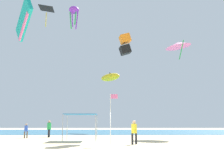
# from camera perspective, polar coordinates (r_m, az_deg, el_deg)

# --- Properties ---
(ground) EXTENTS (110.00, 110.00, 0.10)m
(ground) POSITION_cam_1_polar(r_m,az_deg,el_deg) (19.88, 1.27, -15.01)
(ground) COLOR beige
(ocean_strip) EXTENTS (110.00, 23.89, 0.03)m
(ocean_strip) POSITION_cam_1_polar(r_m,az_deg,el_deg) (47.33, 0.12, -11.92)
(ocean_strip) COLOR teal
(ocean_strip) RESTS_ON ground
(canopy_tent) EXTENTS (3.07, 2.71, 2.49)m
(canopy_tent) POSITION_cam_1_polar(r_m,az_deg,el_deg) (25.51, -6.87, -8.40)
(canopy_tent) COLOR #B2B2B7
(canopy_tent) RESTS_ON ground
(person_near_tent) EXTENTS (0.37, 0.37, 1.57)m
(person_near_tent) POSITION_cam_1_polar(r_m,az_deg,el_deg) (30.16, -18.39, -10.91)
(person_near_tent) COLOR brown
(person_near_tent) RESTS_ON ground
(person_leftmost) EXTENTS (0.46, 0.48, 1.92)m
(person_leftmost) POSITION_cam_1_polar(r_m,az_deg,el_deg) (31.18, -13.67, -10.70)
(person_leftmost) COLOR black
(person_leftmost) RESTS_ON ground
(person_central) EXTENTS (0.47, 0.44, 1.86)m
(person_central) POSITION_cam_1_polar(r_m,az_deg,el_deg) (20.95, 4.89, -11.58)
(person_central) COLOR black
(person_central) RESTS_ON ground
(banner_flag) EXTENTS (0.61, 0.06, 3.94)m
(banner_flag) POSITION_cam_1_polar(r_m,az_deg,el_deg) (20.83, -0.17, -8.16)
(banner_flag) COLOR silver
(banner_flag) RESTS_ON ground
(kite_diamond_black) EXTENTS (2.70, 2.71, 3.66)m
(kite_diamond_black) POSITION_cam_1_polar(r_m,az_deg,el_deg) (49.59, -14.22, 14.19)
(kite_diamond_black) COLOR black
(kite_parafoil_teal) EXTENTS (3.20, 4.85, 3.35)m
(kite_parafoil_teal) POSITION_cam_1_polar(r_m,az_deg,el_deg) (28.18, -18.84, 11.68)
(kite_parafoil_teal) COLOR teal
(kite_delta_pink) EXTENTS (3.61, 3.56, 3.04)m
(kite_delta_pink) POSITION_cam_1_polar(r_m,az_deg,el_deg) (37.28, 14.30, 6.88)
(kite_delta_pink) COLOR pink
(kite_octopus_purple) EXTENTS (2.17, 2.17, 3.94)m
(kite_octopus_purple) POSITION_cam_1_polar(r_m,az_deg,el_deg) (44.99, -8.36, 14.14)
(kite_octopus_purple) COLOR purple
(kite_box_orange) EXTENTS (1.43, 1.24, 2.49)m
(kite_box_orange) POSITION_cam_1_polar(r_m,az_deg,el_deg) (29.35, 2.90, 7.18)
(kite_box_orange) COLOR orange
(kite_inflatable_yellow) EXTENTS (4.39, 4.57, 1.91)m
(kite_inflatable_yellow) POSITION_cam_1_polar(r_m,az_deg,el_deg) (46.47, -0.41, -0.04)
(kite_inflatable_yellow) COLOR yellow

